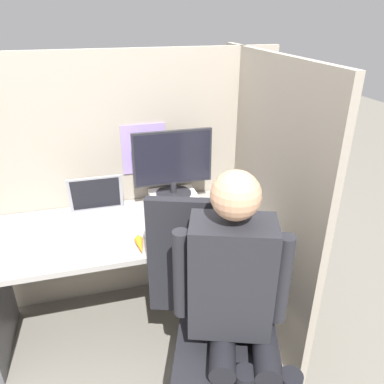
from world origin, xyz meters
name	(u,v)px	position (x,y,z in m)	size (l,w,h in m)	color
ground_plane	(141,363)	(0.00, 0.00, 0.00)	(12.00, 12.00, 0.00)	slate
cubicle_panel_back	(118,185)	(0.00, 0.67, 0.81)	(2.03, 0.05, 1.61)	gray
cubicle_panel_right	(262,199)	(0.79, 0.26, 0.81)	(0.04, 1.28, 1.61)	gray
desk	(127,252)	(0.00, 0.32, 0.54)	(1.53, 0.65, 0.71)	#9E9993
paper_box	(174,200)	(0.32, 0.51, 0.75)	(0.28, 0.22, 0.08)	white
monitor	(173,163)	(0.32, 0.51, 0.99)	(0.47, 0.21, 0.40)	#232328
laptop	(98,212)	(-0.14, 0.45, 0.76)	(0.31, 0.24, 0.25)	#99999E
mouse	(149,235)	(0.12, 0.19, 0.72)	(0.06, 0.04, 0.03)	silver
stapler	(231,198)	(0.68, 0.45, 0.74)	(0.05, 0.14, 0.06)	black
carrot_toy	(140,246)	(0.05, 0.09, 0.73)	(0.04, 0.14, 0.04)	orange
office_chair	(213,314)	(0.33, -0.26, 0.53)	(0.60, 0.64, 1.06)	black
person	(238,298)	(0.38, -0.41, 0.74)	(0.46, 0.47, 1.28)	black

